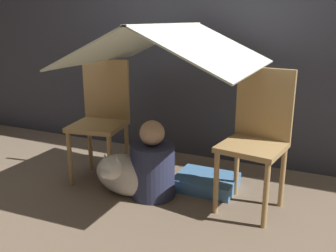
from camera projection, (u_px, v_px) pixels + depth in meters
ground_plane at (163, 197)px, 2.80m from camera, size 8.80×8.80×0.00m
wall_back at (210, 23)px, 3.30m from camera, size 7.00×0.05×2.50m
chair_left at (102, 115)px, 3.05m from camera, size 0.46×0.46×0.97m
chair_right at (257, 134)px, 2.54m from camera, size 0.46×0.46×0.97m
sheet_canopy at (168, 45)px, 2.57m from camera, size 1.24×1.16×0.29m
person_front at (153, 166)px, 2.77m from camera, size 0.33×0.33×0.59m
dog at (124, 174)px, 2.77m from camera, size 0.51×0.41×0.39m
floor_cushion at (206, 182)px, 2.94m from camera, size 0.46×0.37×0.10m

